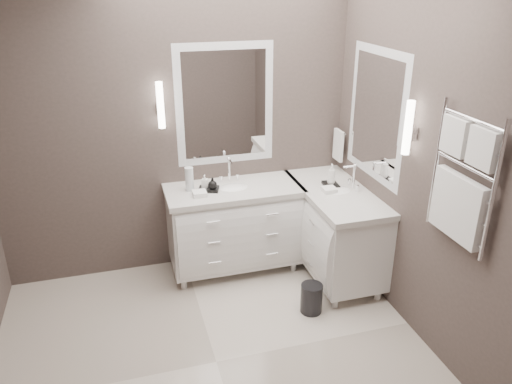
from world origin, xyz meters
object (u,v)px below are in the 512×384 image
object	(u,v)px
vanity_back	(234,223)
towel_ladder	(461,185)
waste_bin	(311,298)
vanity_right	(334,226)

from	to	relation	value
vanity_back	towel_ladder	distance (m)	2.16
towel_ladder	waste_bin	world-z (taller)	towel_ladder
vanity_back	vanity_right	size ratio (longest dim) A/B	1.00
vanity_right	waste_bin	size ratio (longest dim) A/B	4.82
vanity_right	waste_bin	bearing A→B (deg)	-128.89
towel_ladder	waste_bin	size ratio (longest dim) A/B	3.50
vanity_back	vanity_right	distance (m)	0.93
vanity_back	waste_bin	xyz separation A→B (m)	(0.45, -0.85, -0.36)
vanity_back	towel_ladder	xyz separation A→B (m)	(1.10, -1.63, 0.91)
vanity_back	vanity_right	world-z (taller)	same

